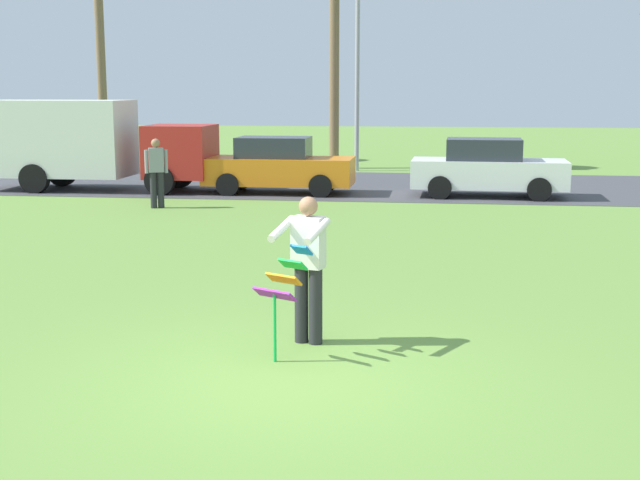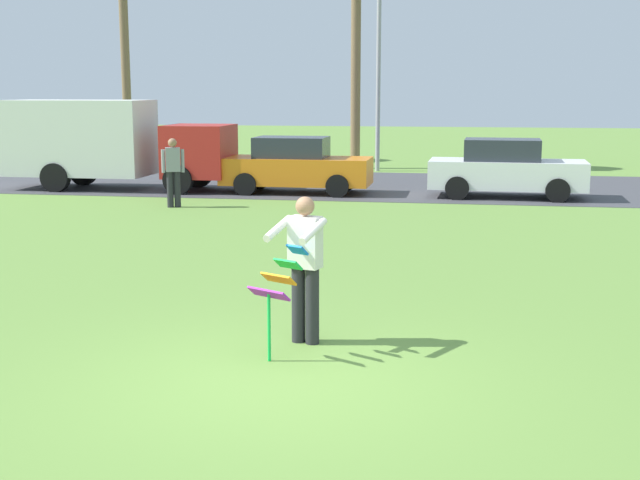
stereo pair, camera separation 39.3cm
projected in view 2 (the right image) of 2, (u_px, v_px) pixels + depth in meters
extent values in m
plane|color=olive|center=(275.00, 382.00, 8.64)|extent=(120.00, 120.00, 0.00)
cube|color=#424247|center=(405.00, 186.00, 26.16)|extent=(120.00, 8.00, 0.01)
cylinder|color=#26262B|center=(312.00, 306.00, 9.88)|extent=(0.16, 0.16, 0.90)
cylinder|color=#26262B|center=(298.00, 305.00, 9.96)|extent=(0.16, 0.16, 0.90)
cube|color=silver|center=(305.00, 242.00, 9.79)|extent=(0.41, 0.31, 0.60)
sphere|color=#9E7051|center=(305.00, 206.00, 9.71)|extent=(0.22, 0.22, 0.22)
cylinder|color=silver|center=(313.00, 231.00, 9.44)|extent=(0.24, 0.59, 0.24)
cylinder|color=silver|center=(278.00, 228.00, 9.63)|extent=(0.24, 0.59, 0.24)
cube|color=blue|center=(297.00, 250.00, 9.49)|extent=(0.26, 0.23, 0.12)
cube|color=green|center=(288.00, 264.00, 9.39)|extent=(0.35, 0.27, 0.12)
cube|color=orange|center=(278.00, 279.00, 9.28)|extent=(0.43, 0.32, 0.12)
cube|color=purple|center=(269.00, 294.00, 9.18)|extent=(0.52, 0.36, 0.12)
cylinder|color=green|center=(269.00, 327.00, 9.25)|extent=(0.04, 0.04, 0.76)
cube|color=#B2231E|center=(199.00, 151.00, 24.61)|extent=(1.80, 1.90, 1.50)
cube|color=silver|center=(79.00, 138.00, 25.16)|extent=(4.20, 2.01, 2.20)
cylinder|color=black|center=(198.00, 173.00, 25.69)|extent=(0.84, 0.28, 0.84)
cylinder|color=black|center=(178.00, 180.00, 23.90)|extent=(0.84, 0.28, 0.84)
cylinder|color=black|center=(83.00, 172.00, 26.31)|extent=(0.84, 0.28, 0.84)
cylinder|color=black|center=(55.00, 178.00, 24.52)|extent=(0.84, 0.28, 0.84)
cube|color=orange|center=(297.00, 171.00, 24.21)|extent=(4.21, 1.71, 0.76)
cube|color=#282D38|center=(291.00, 148.00, 24.12)|extent=(2.02, 1.40, 0.60)
cylinder|color=black|center=(346.00, 180.00, 24.82)|extent=(0.64, 0.22, 0.64)
cylinder|color=black|center=(337.00, 186.00, 23.26)|extent=(0.64, 0.22, 0.64)
cylinder|color=black|center=(259.00, 178.00, 25.27)|extent=(0.64, 0.22, 0.64)
cylinder|color=black|center=(245.00, 184.00, 23.71)|extent=(0.64, 0.22, 0.64)
cube|color=white|center=(507.00, 174.00, 23.22)|extent=(4.25, 1.84, 0.76)
cube|color=#282D38|center=(502.00, 150.00, 23.13)|extent=(2.06, 1.46, 0.60)
cylinder|color=black|center=(554.00, 184.00, 23.79)|extent=(0.65, 0.24, 0.64)
cylinder|color=black|center=(558.00, 190.00, 22.24)|extent=(0.65, 0.24, 0.64)
cylinder|color=black|center=(460.00, 182.00, 24.32)|extent=(0.65, 0.24, 0.64)
cylinder|color=black|center=(457.00, 188.00, 22.76)|extent=(0.65, 0.24, 0.64)
cylinder|color=brown|center=(125.00, 56.00, 34.76)|extent=(0.36, 0.36, 8.50)
cylinder|color=brown|center=(356.00, 64.00, 31.25)|extent=(0.36, 0.36, 7.67)
cylinder|color=#9E9EA3|center=(378.00, 73.00, 30.27)|extent=(0.16, 0.16, 7.00)
cylinder|color=#26262B|center=(177.00, 189.00, 21.38)|extent=(0.16, 0.16, 0.90)
cylinder|color=#26262B|center=(170.00, 189.00, 21.35)|extent=(0.16, 0.16, 0.90)
cube|color=gray|center=(173.00, 160.00, 21.23)|extent=(0.42, 0.34, 0.60)
sphere|color=#9E7051|center=(172.00, 143.00, 21.16)|extent=(0.22, 0.22, 0.22)
cylinder|color=gray|center=(183.00, 161.00, 21.28)|extent=(0.09, 0.09, 0.58)
cylinder|color=gray|center=(163.00, 161.00, 21.19)|extent=(0.09, 0.09, 0.58)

